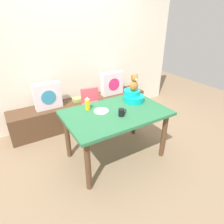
{
  "coord_description": "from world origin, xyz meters",
  "views": [
    {
      "loc": [
        -1.22,
        -1.93,
        1.91
      ],
      "look_at": [
        0.0,
        0.1,
        0.69
      ],
      "focal_mm": 30.83,
      "sensor_mm": 36.0,
      "label": 1
    }
  ],
  "objects_px": {
    "highchair": "(92,106)",
    "infant_seat_teal": "(133,96)",
    "teddy_bear": "(134,83)",
    "coffee_mug": "(121,112)",
    "ketchup_bottle": "(87,104)",
    "dining_table": "(116,118)",
    "pillow_floral_right": "(112,83)",
    "book_stack": "(78,99)",
    "dinner_plate_near": "(101,111)",
    "pillow_floral_left": "(48,96)"
  },
  "relations": [
    {
      "from": "highchair",
      "to": "infant_seat_teal",
      "type": "xyz_separation_m",
      "value": [
        0.41,
        -0.58,
        0.29
      ]
    },
    {
      "from": "teddy_bear",
      "to": "coffee_mug",
      "type": "xyz_separation_m",
      "value": [
        -0.41,
        -0.3,
        -0.23
      ]
    },
    {
      "from": "highchair",
      "to": "teddy_bear",
      "type": "bearing_deg",
      "value": -55.16
    },
    {
      "from": "ketchup_bottle",
      "to": "teddy_bear",
      "type": "bearing_deg",
      "value": -6.79
    },
    {
      "from": "dining_table",
      "to": "ketchup_bottle",
      "type": "bearing_deg",
      "value": 139.29
    },
    {
      "from": "pillow_floral_right",
      "to": "highchair",
      "type": "height_order",
      "value": "pillow_floral_right"
    },
    {
      "from": "pillow_floral_right",
      "to": "dining_table",
      "type": "distance_m",
      "value": 1.34
    },
    {
      "from": "highchair",
      "to": "ketchup_bottle",
      "type": "relative_size",
      "value": 4.27
    },
    {
      "from": "dining_table",
      "to": "infant_seat_teal",
      "type": "distance_m",
      "value": 0.48
    },
    {
      "from": "book_stack",
      "to": "infant_seat_teal",
      "type": "xyz_separation_m",
      "value": [
        0.48,
        -1.02,
        0.32
      ]
    },
    {
      "from": "book_stack",
      "to": "dinner_plate_near",
      "type": "relative_size",
      "value": 1.0
    },
    {
      "from": "book_stack",
      "to": "highchair",
      "type": "relative_size",
      "value": 0.25
    },
    {
      "from": "pillow_floral_right",
      "to": "ketchup_bottle",
      "type": "xyz_separation_m",
      "value": [
        -0.94,
        -0.92,
        0.15
      ]
    },
    {
      "from": "infant_seat_teal",
      "to": "book_stack",
      "type": "bearing_deg",
      "value": 115.17
    },
    {
      "from": "pillow_floral_left",
      "to": "infant_seat_teal",
      "type": "xyz_separation_m",
      "value": [
        1.02,
        -1.0,
        0.13
      ]
    },
    {
      "from": "highchair",
      "to": "teddy_bear",
      "type": "xyz_separation_m",
      "value": [
        0.41,
        -0.58,
        0.5
      ]
    },
    {
      "from": "ketchup_bottle",
      "to": "book_stack",
      "type": "bearing_deg",
      "value": 76.57
    },
    {
      "from": "infant_seat_teal",
      "to": "coffee_mug",
      "type": "relative_size",
      "value": 2.75
    },
    {
      "from": "pillow_floral_left",
      "to": "pillow_floral_right",
      "type": "relative_size",
      "value": 1.0
    },
    {
      "from": "infant_seat_teal",
      "to": "ketchup_bottle",
      "type": "distance_m",
      "value": 0.71
    },
    {
      "from": "highchair",
      "to": "teddy_bear",
      "type": "distance_m",
      "value": 0.87
    },
    {
      "from": "ketchup_bottle",
      "to": "dinner_plate_near",
      "type": "distance_m",
      "value": 0.21
    },
    {
      "from": "highchair",
      "to": "dinner_plate_near",
      "type": "bearing_deg",
      "value": -104.48
    },
    {
      "from": "highchair",
      "to": "infant_seat_teal",
      "type": "height_order",
      "value": "infant_seat_teal"
    },
    {
      "from": "pillow_floral_right",
      "to": "dining_table",
      "type": "xyz_separation_m",
      "value": [
        -0.65,
        -1.17,
        -0.04
      ]
    },
    {
      "from": "pillow_floral_right",
      "to": "infant_seat_teal",
      "type": "relative_size",
      "value": 1.33
    },
    {
      "from": "book_stack",
      "to": "highchair",
      "type": "bearing_deg",
      "value": -80.53
    },
    {
      "from": "pillow_floral_left",
      "to": "highchair",
      "type": "xyz_separation_m",
      "value": [
        0.62,
        -0.42,
        -0.16
      ]
    },
    {
      "from": "pillow_floral_left",
      "to": "ketchup_bottle",
      "type": "bearing_deg",
      "value": -70.83
    },
    {
      "from": "dining_table",
      "to": "coffee_mug",
      "type": "distance_m",
      "value": 0.2
    },
    {
      "from": "pillow_floral_left",
      "to": "infant_seat_teal",
      "type": "distance_m",
      "value": 1.43
    },
    {
      "from": "coffee_mug",
      "to": "highchair",
      "type": "bearing_deg",
      "value": 89.76
    },
    {
      "from": "dining_table",
      "to": "highchair",
      "type": "xyz_separation_m",
      "value": [
        0.0,
        0.75,
        -0.12
      ]
    },
    {
      "from": "book_stack",
      "to": "dining_table",
      "type": "distance_m",
      "value": 1.2
    },
    {
      "from": "coffee_mug",
      "to": "infant_seat_teal",
      "type": "bearing_deg",
      "value": 36.46
    },
    {
      "from": "pillow_floral_left",
      "to": "highchair",
      "type": "distance_m",
      "value": 0.76
    },
    {
      "from": "infant_seat_teal",
      "to": "ketchup_bottle",
      "type": "height_order",
      "value": "ketchup_bottle"
    },
    {
      "from": "dining_table",
      "to": "pillow_floral_left",
      "type": "bearing_deg",
      "value": 117.65
    },
    {
      "from": "highchair",
      "to": "teddy_bear",
      "type": "height_order",
      "value": "teddy_bear"
    },
    {
      "from": "infant_seat_teal",
      "to": "teddy_bear",
      "type": "bearing_deg",
      "value": -90.0
    },
    {
      "from": "book_stack",
      "to": "highchair",
      "type": "distance_m",
      "value": 0.44
    },
    {
      "from": "highchair",
      "to": "dining_table",
      "type": "bearing_deg",
      "value": -90.22
    },
    {
      "from": "teddy_bear",
      "to": "ketchup_bottle",
      "type": "bearing_deg",
      "value": 173.21
    },
    {
      "from": "ketchup_bottle",
      "to": "dinner_plate_near",
      "type": "xyz_separation_m",
      "value": [
        0.13,
        -0.15,
        -0.08
      ]
    },
    {
      "from": "highchair",
      "to": "pillow_floral_left",
      "type": "bearing_deg",
      "value": 145.94
    },
    {
      "from": "pillow_floral_left",
      "to": "ketchup_bottle",
      "type": "xyz_separation_m",
      "value": [
        0.32,
        -0.92,
        0.15
      ]
    },
    {
      "from": "highchair",
      "to": "teddy_bear",
      "type": "relative_size",
      "value": 3.16
    },
    {
      "from": "infant_seat_teal",
      "to": "pillow_floral_right",
      "type": "bearing_deg",
      "value": 76.72
    },
    {
      "from": "pillow_floral_right",
      "to": "dining_table",
      "type": "height_order",
      "value": "pillow_floral_right"
    },
    {
      "from": "dinner_plate_near",
      "to": "coffee_mug",
      "type": "bearing_deg",
      "value": -55.8
    }
  ]
}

